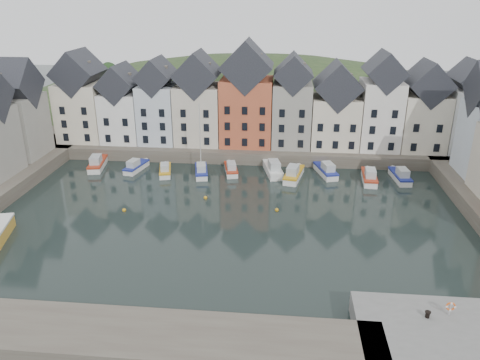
# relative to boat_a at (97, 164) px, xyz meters

# --- Properties ---
(ground) EXTENTS (260.00, 260.00, 0.00)m
(ground) POSITION_rel_boat_a_xyz_m (23.59, -18.43, -0.77)
(ground) COLOR black
(ground) RESTS_ON ground
(far_quay) EXTENTS (90.00, 16.00, 2.00)m
(far_quay) POSITION_rel_boat_a_xyz_m (23.59, 11.57, 0.23)
(far_quay) COLOR #4F463C
(far_quay) RESTS_ON ground
(near_quay) EXTENTS (18.00, 10.00, 2.00)m
(near_quay) POSITION_rel_boat_a_xyz_m (45.59, -38.43, 0.23)
(near_quay) COLOR #60605E
(near_quay) RESTS_ON ground
(near_wall) EXTENTS (50.00, 6.00, 2.00)m
(near_wall) POSITION_rel_boat_a_xyz_m (13.59, -40.43, 0.23)
(near_wall) COLOR #4F463C
(near_wall) RESTS_ON ground
(hillside) EXTENTS (153.60, 70.40, 64.00)m
(hillside) POSITION_rel_boat_a_xyz_m (23.61, 37.57, -18.73)
(hillside) COLOR #21371B
(hillside) RESTS_ON ground
(far_terrace) EXTENTS (72.37, 8.16, 17.78)m
(far_terrace) POSITION_rel_boat_a_xyz_m (26.80, 9.57, 8.11)
(far_terrace) COLOR beige
(far_terrace) RESTS_ON far_quay
(mooring_buoys) EXTENTS (20.50, 5.50, 0.50)m
(mooring_buoys) POSITION_rel_boat_a_xyz_m (19.59, -13.10, -0.62)
(mooring_buoys) COLOR #C38B16
(mooring_buoys) RESTS_ON ground
(boat_a) EXTENTS (3.18, 6.95, 2.57)m
(boat_a) POSITION_rel_boat_a_xyz_m (0.00, 0.00, 0.00)
(boat_a) COLOR silver
(boat_a) RESTS_ON ground
(boat_b) EXTENTS (2.93, 5.95, 2.19)m
(boat_b) POSITION_rel_boat_a_xyz_m (6.59, -0.54, -0.11)
(boat_b) COLOR silver
(boat_b) RESTS_ON ground
(boat_c) EXTENTS (2.91, 5.80, 2.13)m
(boat_c) POSITION_rel_boat_a_xyz_m (11.69, -1.65, -0.13)
(boat_c) COLOR silver
(boat_c) RESTS_ON ground
(boat_d) EXTENTS (3.01, 6.22, 11.42)m
(boat_d) POSITION_rel_boat_a_xyz_m (17.44, -1.49, -0.02)
(boat_d) COLOR silver
(boat_d) RESTS_ON ground
(boat_e) EXTENTS (2.91, 5.96, 2.20)m
(boat_e) POSITION_rel_boat_a_xyz_m (22.00, -0.13, -0.11)
(boat_e) COLOR silver
(boat_e) RESTS_ON ground
(boat_f) EXTENTS (3.61, 7.22, 2.66)m
(boat_f) POSITION_rel_boat_a_xyz_m (28.66, 0.10, 0.03)
(boat_f) COLOR silver
(boat_f) RESTS_ON ground
(boat_g) EXTENTS (3.47, 7.08, 2.61)m
(boat_g) POSITION_rel_boat_a_xyz_m (31.87, -1.81, 0.01)
(boat_g) COLOR silver
(boat_g) RESTS_ON ground
(boat_h) EXTENTS (3.70, 6.71, 2.46)m
(boat_h) POSITION_rel_boat_a_xyz_m (36.96, 0.41, -0.03)
(boat_h) COLOR silver
(boat_h) RESTS_ON ground
(boat_i) EXTENTS (2.44, 6.56, 2.47)m
(boat_i) POSITION_rel_boat_a_xyz_m (43.31, -1.72, -0.03)
(boat_i) COLOR silver
(boat_i) RESTS_ON ground
(boat_j) EXTENTS (2.52, 6.34, 2.37)m
(boat_j) POSITION_rel_boat_a_xyz_m (48.10, -0.83, -0.06)
(boat_j) COLOR silver
(boat_j) RESTS_ON ground
(mooring_bollard) EXTENTS (0.48, 0.48, 0.56)m
(mooring_bollard) POSITION_rel_boat_a_xyz_m (42.39, -36.51, 1.54)
(mooring_bollard) COLOR black
(mooring_bollard) RESTS_ON near_quay
(life_ring_post) EXTENTS (0.80, 0.17, 1.30)m
(life_ring_post) POSITION_rel_boat_a_xyz_m (44.24, -36.09, 2.10)
(life_ring_post) COLOR gray
(life_ring_post) RESTS_ON near_quay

